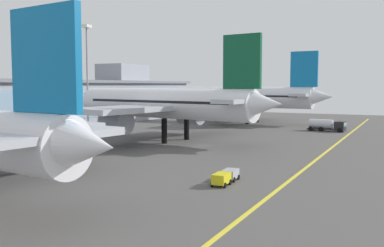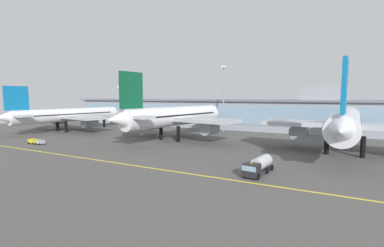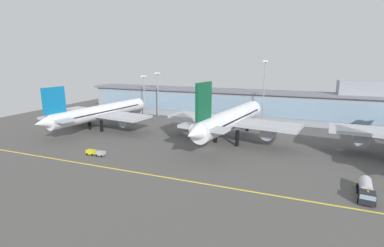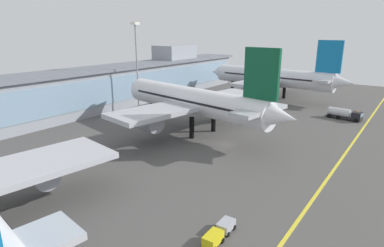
{
  "view_description": "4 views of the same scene",
  "coord_description": "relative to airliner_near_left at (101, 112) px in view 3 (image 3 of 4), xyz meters",
  "views": [
    {
      "loc": [
        -75.59,
        -34.6,
        11.3
      ],
      "look_at": [
        7.36,
        6.25,
        3.28
      ],
      "focal_mm": 41.75,
      "sensor_mm": 36.0,
      "label": 1
    },
    {
      "loc": [
        47.54,
        -63.78,
        13.74
      ],
      "look_at": [
        9.23,
        9.84,
        5.53
      ],
      "focal_mm": 25.35,
      "sensor_mm": 36.0,
      "label": 2
    },
    {
      "loc": [
        23.04,
        -74.56,
        26.07
      ],
      "look_at": [
        -8.89,
        7.34,
        5.69
      ],
      "focal_mm": 26.27,
      "sensor_mm": 36.0,
      "label": 3
    },
    {
      "loc": [
        -56.13,
        -31.84,
        23.17
      ],
      "look_at": [
        -0.91,
        8.13,
        3.34
      ],
      "focal_mm": 29.82,
      "sensor_mm": 36.0,
      "label": 4
    }
  ],
  "objects": [
    {
      "name": "taxiway_centreline_stripe",
      "position": [
        46.58,
        -31.61,
        -6.35
      ],
      "size": [
        165.15,
        0.5,
        0.01
      ],
      "primitive_type": "cube",
      "color": "yellow",
      "rests_on": "ground"
    },
    {
      "name": "apron_light_mast_centre",
      "position": [
        56.29,
        25.78,
        10.15
      ],
      "size": [
        1.8,
        1.8,
        25.53
      ],
      "color": "gray",
      "rests_on": "ground"
    },
    {
      "name": "airliner_near_left",
      "position": [
        0.0,
        0.0,
        0.0
      ],
      "size": [
        41.12,
        51.81,
        17.4
      ],
      "rotation": [
        0.0,
        0.0,
        1.43
      ],
      "color": "black",
      "rests_on": "ground"
    },
    {
      "name": "apron_light_mast_west",
      "position": [
        8.75,
        29.12,
        7.1
      ],
      "size": [
        1.8,
        1.8,
        20.05
      ],
      "color": "gray",
      "rests_on": "ground"
    },
    {
      "name": "airliner_near_right",
      "position": [
        49.58,
        0.85,
        1.07
      ],
      "size": [
        43.09,
        51.68,
        20.27
      ],
      "rotation": [
        0.0,
        0.0,
        1.4
      ],
      "color": "black",
      "rests_on": "ground"
    },
    {
      "name": "apron_light_mast_east",
      "position": [
        3.13,
        26.5,
        6.35
      ],
      "size": [
        1.8,
        1.8,
        18.73
      ],
      "color": "gray",
      "rests_on": "ground"
    },
    {
      "name": "fuel_tanker_truck",
      "position": [
        82.75,
        -26.1,
        -4.84
      ],
      "size": [
        3.9,
        9.28,
        2.9
      ],
      "rotation": [
        0.0,
        0.0,
        4.59
      ],
      "color": "black",
      "rests_on": "ground"
    },
    {
      "name": "baggage_tug_near",
      "position": [
        18.07,
        -25.32,
        -5.56
      ],
      "size": [
        5.66,
        1.92,
        1.4
      ],
      "rotation": [
        0.0,
        0.0,
        3.18
      ],
      "color": "black",
      "rests_on": "ground"
    },
    {
      "name": "terminal_building",
      "position": [
        48.37,
        37.66,
        0.36
      ],
      "size": [
        150.46,
        14.0,
        17.81
      ],
      "color": "#9399A3",
      "rests_on": "ground"
    },
    {
      "name": "ground_plane",
      "position": [
        46.58,
        -9.61,
        -6.35
      ],
      "size": [
        206.44,
        206.44,
        0.0
      ],
      "primitive_type": "plane",
      "color": "#514F4C"
    }
  ]
}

